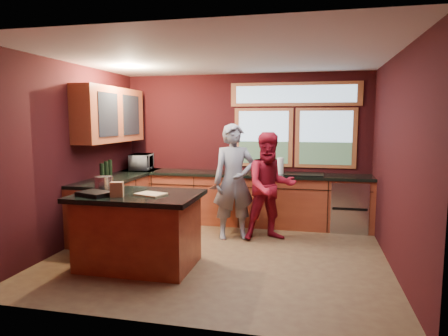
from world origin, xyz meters
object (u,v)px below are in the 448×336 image
(cutting_board, at_px, (151,194))
(stock_pot, at_px, (104,183))
(person_red, at_px, (270,187))
(island, at_px, (139,229))
(person_grey, at_px, (234,182))

(cutting_board, bearing_deg, stock_pot, 165.07)
(person_red, bearing_deg, island, -157.46)
(person_grey, xyz_separation_m, stock_pot, (-1.50, -1.31, 0.13))
(person_grey, relative_size, cutting_board, 5.17)
(person_red, relative_size, stock_pot, 7.01)
(island, relative_size, person_grey, 0.86)
(cutting_board, xyz_separation_m, stock_pot, (-0.75, 0.20, 0.08))
(person_grey, xyz_separation_m, cutting_board, (-0.75, -1.51, 0.05))
(island, xyz_separation_m, person_grey, (0.95, 1.46, 0.43))
(person_grey, distance_m, person_red, 0.57)
(island, height_order, cutting_board, cutting_board)
(person_grey, relative_size, stock_pot, 7.54)
(island, bearing_deg, cutting_board, -14.04)
(person_grey, distance_m, stock_pot, 2.00)
(island, relative_size, stock_pot, 6.46)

